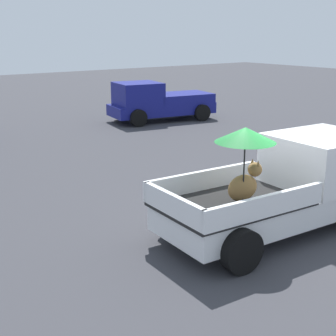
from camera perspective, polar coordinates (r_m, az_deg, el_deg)
The scene contains 3 objects.
ground_plane at distance 10.56m, azimuth 12.03°, elevation -7.22°, with size 80.00×80.00×0.00m, color #38383D.
pickup_truck_main at distance 10.54m, azimuth 14.08°, elevation -1.81°, with size 5.16×2.50×2.35m.
pickup_truck_red at distance 22.74m, azimuth -1.19°, elevation 7.69°, with size 5.04×2.83×1.80m.
Camera 1 is at (-7.45, -6.28, 4.06)m, focal length 52.48 mm.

